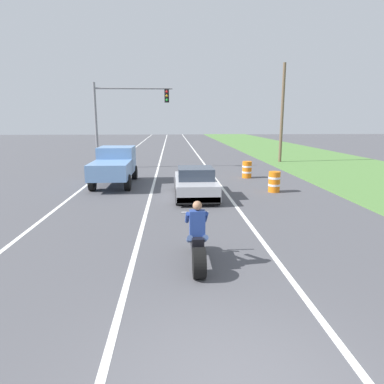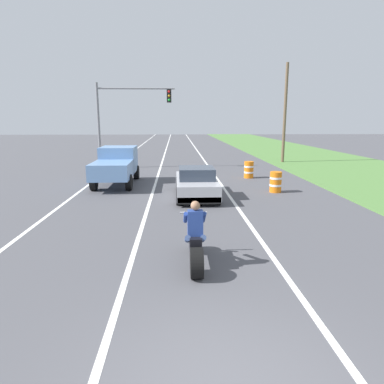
{
  "view_description": "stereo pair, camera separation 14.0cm",
  "coord_description": "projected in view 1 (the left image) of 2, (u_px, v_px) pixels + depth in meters",
  "views": [
    {
      "loc": [
        -0.8,
        -3.7,
        3.46
      ],
      "look_at": [
        -0.11,
        8.02,
        1.0
      ],
      "focal_mm": 32.35,
      "sensor_mm": 36.0,
      "label": 1
    },
    {
      "loc": [
        -0.66,
        -3.7,
        3.46
      ],
      "look_at": [
        -0.11,
        8.02,
        1.0
      ],
      "focal_mm": 32.35,
      "sensor_mm": 36.0,
      "label": 2
    }
  ],
  "objects": [
    {
      "name": "lane_stripe_right_solid",
      "position": [
        209.0,
        170.0,
        24.01
      ],
      "size": [
        0.14,
        120.0,
        0.01
      ],
      "primitive_type": "cube",
      "color": "white",
      "rests_on": "ground"
    },
    {
      "name": "utility_pole_roadside",
      "position": [
        282.0,
        114.0,
        27.75
      ],
      "size": [
        0.24,
        0.24,
        7.84
      ],
      "primitive_type": "cylinder",
      "color": "brown",
      "rests_on": "ground"
    },
    {
      "name": "lane_stripe_left_solid",
      "position": [
        104.0,
        171.0,
        23.6
      ],
      "size": [
        0.14,
        120.0,
        0.01
      ],
      "primitive_type": "cube",
      "color": "white",
      "rests_on": "ground"
    },
    {
      "name": "construction_barrel_nearest",
      "position": [
        274.0,
        182.0,
        16.79
      ],
      "size": [
        0.58,
        0.58,
        1.0
      ],
      "color": "orange",
      "rests_on": "ground"
    },
    {
      "name": "grass_verge_right",
      "position": [
        351.0,
        169.0,
        24.59
      ],
      "size": [
        10.0,
        120.0,
        0.06
      ],
      "primitive_type": "cube",
      "color": "#517F3D",
      "rests_on": "ground"
    },
    {
      "name": "lane_stripe_centre_dashed",
      "position": [
        157.0,
        171.0,
        23.8
      ],
      "size": [
        0.14,
        120.0,
        0.01
      ],
      "primitive_type": "cube",
      "color": "white",
      "rests_on": "ground"
    },
    {
      "name": "sports_car_silver",
      "position": [
        195.0,
        183.0,
        15.73
      ],
      "size": [
        1.84,
        4.3,
        1.37
      ],
      "color": "#B7B7BC",
      "rests_on": "ground"
    },
    {
      "name": "construction_barrel_mid",
      "position": [
        247.0,
        170.0,
        20.9
      ],
      "size": [
        0.58,
        0.58,
        1.0
      ],
      "color": "orange",
      "rests_on": "ground"
    },
    {
      "name": "pickup_truck_left_lane_light_blue",
      "position": [
        114.0,
        164.0,
        18.57
      ],
      "size": [
        2.02,
        4.8,
        1.98
      ],
      "color": "#6B93C6",
      "rests_on": "ground"
    },
    {
      "name": "motorcycle_with_rider",
      "position": [
        197.0,
        243.0,
        8.19
      ],
      "size": [
        0.7,
        2.21,
        1.62
      ],
      "color": "black",
      "rests_on": "ground"
    },
    {
      "name": "traffic_light_mast_near",
      "position": [
        121.0,
        111.0,
        24.37
      ],
      "size": [
        5.52,
        0.34,
        6.0
      ],
      "color": "gray",
      "rests_on": "ground"
    }
  ]
}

